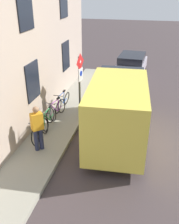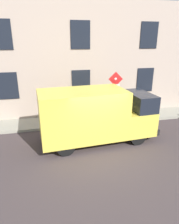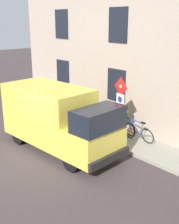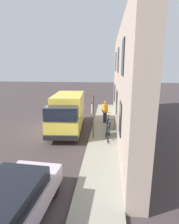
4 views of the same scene
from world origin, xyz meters
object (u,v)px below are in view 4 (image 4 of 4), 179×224
at_px(delivery_van, 67,112).
at_px(bicycle_blue, 108,133).
at_px(parked_hatchback, 9,205).
at_px(bicycle_orange, 108,121).
at_px(bicycle_purple, 108,129).
at_px(sign_post_stacked, 93,109).
at_px(bicycle_green, 108,124).
at_px(pedestrian, 105,111).

distance_m(delivery_van, bicycle_blue, 3.48).
relative_size(parked_hatchback, bicycle_blue, 2.39).
bearing_deg(bicycle_orange, bicycle_purple, 177.55).
height_order(parked_hatchback, bicycle_orange, parked_hatchback).
xyz_separation_m(delivery_van, bicycle_blue, (2.87, -1.78, -0.82)).
relative_size(sign_post_stacked, delivery_van, 0.49).
relative_size(bicycle_green, pedestrian, 1.00).
height_order(delivery_van, bicycle_purple, delivery_van).
distance_m(parked_hatchback, bicycle_purple, 7.82).
bearing_deg(sign_post_stacked, delivery_van, 140.26).
bearing_deg(parked_hatchback, pedestrian, -10.32).
bearing_deg(bicycle_blue, bicycle_green, 3.13).
height_order(parked_hatchback, bicycle_green, parked_hatchback).
bearing_deg(bicycle_orange, delivery_van, 104.81).
xyz_separation_m(bicycle_green, pedestrian, (-0.27, 1.64, 0.56)).
bearing_deg(bicycle_blue, pedestrian, 7.62).
xyz_separation_m(sign_post_stacked, bicycle_green, (0.95, 1.60, -1.44)).
xyz_separation_m(delivery_van, bicycle_purple, (2.87, -0.89, -0.82)).
bearing_deg(delivery_van, sign_post_stacked, 46.32).
height_order(bicycle_blue, bicycle_orange, same).
height_order(delivery_van, pedestrian, delivery_van).
xyz_separation_m(bicycle_purple, bicycle_green, (-0.00, 0.89, 0.00)).
bearing_deg(parked_hatchback, bicycle_blue, -19.26).
distance_m(sign_post_stacked, pedestrian, 3.42).
distance_m(bicycle_orange, pedestrian, 0.97).
bearing_deg(sign_post_stacked, pedestrian, 78.10).
bearing_deg(bicycle_green, bicycle_orange, -2.06).
bearing_deg(delivery_van, bicycle_orange, 103.37).
xyz_separation_m(bicycle_green, bicycle_orange, (-0.00, 0.89, 0.00)).
bearing_deg(bicycle_green, delivery_van, 87.99).
distance_m(parked_hatchback, bicycle_green, 8.66).
relative_size(bicycle_purple, bicycle_green, 1.00).
bearing_deg(delivery_van, parked_hatchback, -2.87).
height_order(delivery_van, bicycle_green, delivery_van).
distance_m(sign_post_stacked, bicycle_orange, 3.03).
height_order(bicycle_green, pedestrian, pedestrian).
bearing_deg(bicycle_purple, parked_hatchback, 168.03).
bearing_deg(pedestrian, sign_post_stacked, -56.85).
distance_m(bicycle_green, bicycle_orange, 0.89).
xyz_separation_m(bicycle_blue, bicycle_purple, (0.00, 0.89, 0.00)).
bearing_deg(bicycle_blue, bicycle_purple, 3.07).
relative_size(bicycle_orange, pedestrian, 1.00).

